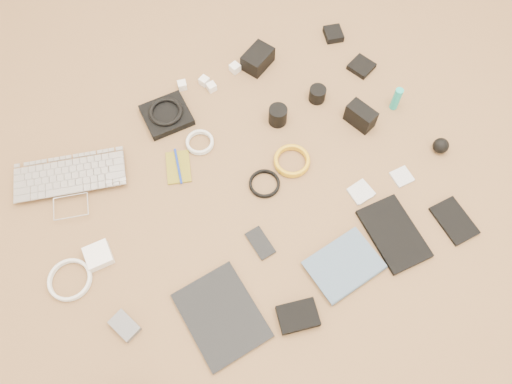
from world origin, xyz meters
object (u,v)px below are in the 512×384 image
dslr_camera (258,59)px  paperback (360,287)px  tablet (222,315)px  phone (260,243)px  laptop (71,190)px

dslr_camera → paperback: dslr_camera is taller
tablet → paperback: bearing=-19.6°
tablet → paperback: size_ratio=1.24×
phone → paperback: bearing=-57.0°
dslr_camera → tablet: bearing=-150.6°
dslr_camera → phone: (-0.37, -0.64, -0.03)m
phone → dslr_camera: bearing=58.8°
laptop → tablet: size_ratio=1.39×
paperback → dslr_camera: bearing=-13.9°
dslr_camera → laptop: bearing=167.0°
dslr_camera → tablet: 0.98m
dslr_camera → tablet: (-0.60, -0.78, -0.03)m
phone → paperback: 0.34m
tablet → phone: 0.26m
laptop → tablet: bearing=-50.2°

